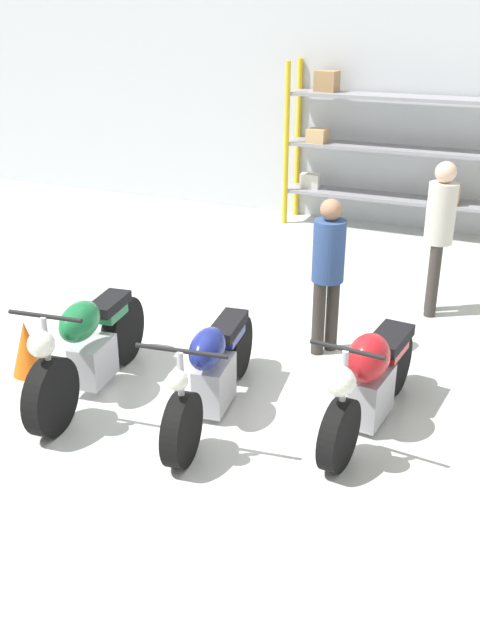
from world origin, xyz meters
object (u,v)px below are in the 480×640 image
at_px(motorcycle_blue, 213,371).
at_px(traffic_cone, 27,348).
at_px(motorcycle_red, 371,380).
at_px(shelving_rack, 385,146).
at_px(person_browsing, 439,226).
at_px(person_near_rack, 328,265).
at_px(motorcycle_green, 89,348).

relative_size(motorcycle_blue, traffic_cone, 3.85).
height_order(motorcycle_blue, motorcycle_red, motorcycle_red).
bearing_deg(shelving_rack, person_browsing, -66.13).
bearing_deg(person_browsing, motorcycle_red, 79.28).
distance_m(shelving_rack, motorcycle_red, 5.96).
relative_size(motorcycle_blue, motorcycle_red, 1.08).
bearing_deg(person_near_rack, motorcycle_blue, 103.87).
xyz_separation_m(motorcycle_blue, traffic_cone, (-1.96, -0.07, -0.14)).
distance_m(shelving_rack, motorcycle_blue, 6.14).
relative_size(motorcycle_green, motorcycle_blue, 0.97).
xyz_separation_m(person_browsing, person_near_rack, (-0.83, -1.45, -0.10)).
bearing_deg(motorcycle_green, person_browsing, 134.51).
bearing_deg(motorcycle_blue, traffic_cone, -95.50).
distance_m(person_browsing, traffic_cone, 4.59).
height_order(shelving_rack, person_browsing, shelving_rack).
xyz_separation_m(motorcycle_green, person_near_rack, (1.70, 1.71, 0.48)).
bearing_deg(traffic_cone, motorcycle_blue, 2.04).
height_order(shelving_rack, traffic_cone, shelving_rack).
bearing_deg(person_browsing, motorcycle_blue, 56.26).
bearing_deg(traffic_cone, motorcycle_green, -5.34).
bearing_deg(motorcycle_green, traffic_cone, -102.18).
distance_m(motorcycle_green, traffic_cone, 0.81).
bearing_deg(motorcycle_red, motorcycle_green, -73.60).
height_order(shelving_rack, motorcycle_green, shelving_rack).
xyz_separation_m(motorcycle_red, person_browsing, (0.05, 2.69, 0.59)).
xyz_separation_m(person_near_rack, traffic_cone, (-2.48, -1.64, -0.67)).
relative_size(motorcycle_blue, person_browsing, 1.20).
distance_m(motorcycle_red, person_near_rack, 1.54).
relative_size(shelving_rack, motorcycle_green, 1.64).
relative_size(shelving_rack, person_browsing, 1.91).
xyz_separation_m(shelving_rack, person_browsing, (1.35, -3.06, -0.26)).
bearing_deg(person_browsing, person_near_rack, 50.59).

